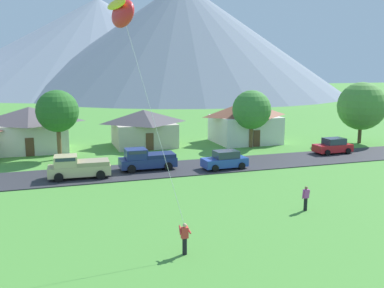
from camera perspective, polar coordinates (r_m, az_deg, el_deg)
road_strip at (r=40.30m, az=-4.33°, el=-3.41°), size 160.00×6.20×0.08m
mountain_east_ridge at (r=151.67m, az=-1.34°, el=13.76°), size 109.63×109.63×37.60m
mountain_far_west_ridge at (r=181.47m, az=-12.15°, el=12.72°), size 131.30×131.30×36.06m
house_left_center at (r=54.93m, az=7.03°, el=3.02°), size 8.17×7.19×5.20m
house_right_center at (r=52.51m, az=-6.40°, el=2.23°), size 7.61×6.92×4.37m
house_rightmost at (r=52.19m, az=-20.64°, el=1.96°), size 8.80×6.91×5.03m
tree_near_left at (r=46.18m, az=-17.37°, el=4.15°), size 4.31×4.31×7.18m
tree_left_of_center at (r=51.35m, az=7.89°, el=4.50°), size 4.59×4.59×6.79m
tree_center at (r=57.63m, az=21.52°, el=4.69°), size 5.93×5.93×7.63m
parked_car_red_west_end at (r=49.91m, az=18.14°, el=-0.27°), size 4.24×2.16×1.68m
parked_car_blue_mid_east at (r=40.52m, az=4.37°, el=-2.13°), size 4.28×2.24×1.68m
pickup_truck_sand_west_side at (r=38.22m, az=-14.89°, el=-2.91°), size 5.29×2.51×1.99m
pickup_truck_navy_east_side at (r=40.17m, az=-6.08°, el=-1.99°), size 5.20×2.33×1.99m
kite_flyer_with_kite at (r=23.79m, az=-8.96°, el=15.82°), size 3.38×5.13×13.06m
watcher_person at (r=29.96m, az=14.81°, el=-6.91°), size 0.56×0.24×1.68m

